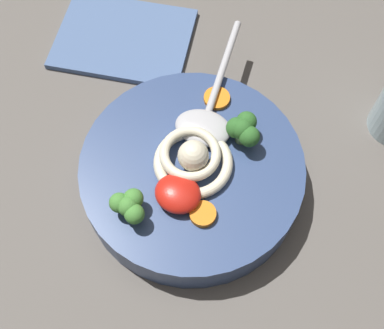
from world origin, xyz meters
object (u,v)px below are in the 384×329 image
(folded_napkin, at_px, (124,38))
(noodle_pile, at_px, (192,159))
(soup_bowl, at_px, (192,174))
(soup_spoon, at_px, (207,117))

(folded_napkin, bearing_deg, noodle_pile, 140.86)
(soup_bowl, relative_size, soup_spoon, 1.34)
(soup_bowl, height_order, folded_napkin, soup_bowl)
(soup_spoon, relative_size, folded_napkin, 1.04)
(soup_bowl, distance_m, soup_spoon, 0.06)
(soup_bowl, xyz_separation_m, noodle_pile, (0.00, -0.00, 0.03))
(noodle_pile, height_order, soup_spoon, noodle_pile)
(soup_bowl, bearing_deg, soup_spoon, -79.19)
(noodle_pile, xyz_separation_m, soup_spoon, (0.01, -0.05, -0.00))
(soup_bowl, bearing_deg, noodle_pile, -82.64)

